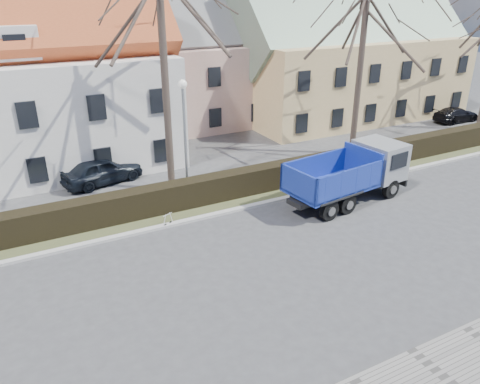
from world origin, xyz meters
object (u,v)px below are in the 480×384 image
dump_truck (344,176)px  parked_car_a (102,170)px  streetlight (185,141)px  cart_frame (164,221)px  parked_car_b (456,115)px

dump_truck → parked_car_a: (-9.83, 7.89, -0.63)m
dump_truck → streetlight: bearing=141.8°
streetlight → parked_car_a: streetlight is taller
parked_car_a → streetlight: bearing=-153.2°
dump_truck → streetlight: 7.80m
dump_truck → parked_car_a: bearing=134.2°
streetlight → cart_frame: size_ratio=8.22×
dump_truck → parked_car_a: size_ratio=1.59×
dump_truck → parked_car_b: 18.86m
cart_frame → parked_car_b: 26.58m
parked_car_a → parked_car_b: size_ratio=1.09×
cart_frame → parked_car_a: (-1.22, 6.40, 0.39)m
cart_frame → parked_car_b: size_ratio=0.19×
parked_car_b → cart_frame: bearing=104.8°
streetlight → parked_car_a: bearing=129.9°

